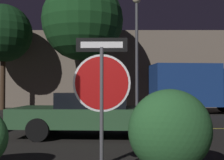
{
  "coord_description": "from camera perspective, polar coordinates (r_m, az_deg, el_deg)",
  "views": [
    {
      "loc": [
        0.14,
        -3.2,
        1.36
      ],
      "look_at": [
        0.12,
        4.96,
        1.58
      ],
      "focal_mm": 50.0,
      "sensor_mm": 36.0,
      "label": 1
    }
  ],
  "objects": [
    {
      "name": "hedge_bush_2",
      "position": [
        5.2,
        10.75,
        -9.09
      ],
      "size": [
        1.37,
        0.96,
        1.35
      ],
      "primitive_type": "ellipsoid",
      "color": "#285B2D",
      "rests_on": "ground_plane"
    },
    {
      "name": "delivery_truck",
      "position": [
        17.86,
        16.75,
        -1.06
      ],
      "size": [
        5.76,
        2.78,
        2.67
      ],
      "rotation": [
        0.0,
        0.0,
        -1.48
      ],
      "color": "navy",
      "rests_on": "ground_plane"
    },
    {
      "name": "tree_0",
      "position": [
        21.41,
        -19.1,
        8.02
      ],
      "size": [
        3.71,
        3.71,
        6.77
      ],
      "color": "#422D1E",
      "rests_on": "ground_plane"
    },
    {
      "name": "passing_car_2",
      "position": [
        8.9,
        -2.56,
        -6.16
      ],
      "size": [
        4.9,
        2.25,
        1.25
      ],
      "rotation": [
        0.0,
        0.0,
        -1.63
      ],
      "color": "#335B38",
      "rests_on": "ground_plane"
    },
    {
      "name": "road_center_stripe",
      "position": [
        10.71,
        -0.58,
        -8.85
      ],
      "size": [
        32.67,
        0.12,
        0.01
      ],
      "primitive_type": "cube",
      "color": "gold",
      "rests_on": "ground_plane"
    },
    {
      "name": "tree_1",
      "position": [
        19.44,
        -5.23,
        10.8
      ],
      "size": [
        4.96,
        4.96,
        8.02
      ],
      "color": "#422D1E",
      "rests_on": "ground_plane"
    },
    {
      "name": "building_backdrop",
      "position": [
        24.29,
        -2.99,
        1.77
      ],
      "size": [
        21.97,
        3.96,
        5.55
      ],
      "primitive_type": "cube",
      "color": "#7A6B5B",
      "rests_on": "ground_plane"
    },
    {
      "name": "street_lamp",
      "position": [
        16.9,
        4.71,
        8.11
      ],
      "size": [
        0.46,
        0.46,
        6.4
      ],
      "color": "#4C4C51",
      "rests_on": "ground_plane"
    },
    {
      "name": "stop_sign",
      "position": [
        4.86,
        -1.74,
        -0.36
      ],
      "size": [
        0.9,
        0.06,
        2.15
      ],
      "rotation": [
        0.0,
        0.0,
        -0.02
      ],
      "color": "#4C4C51",
      "rests_on": "ground_plane"
    }
  ]
}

